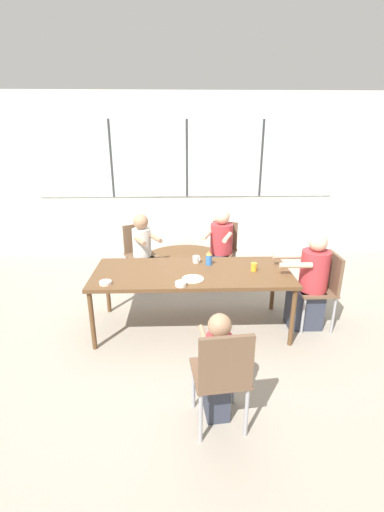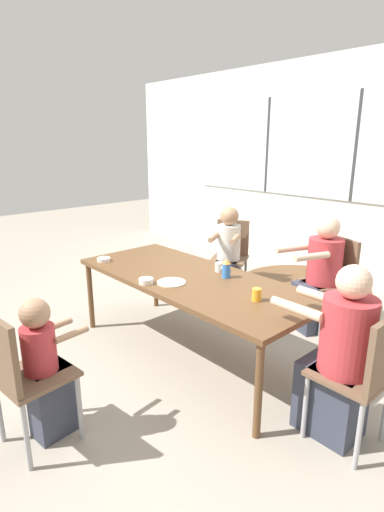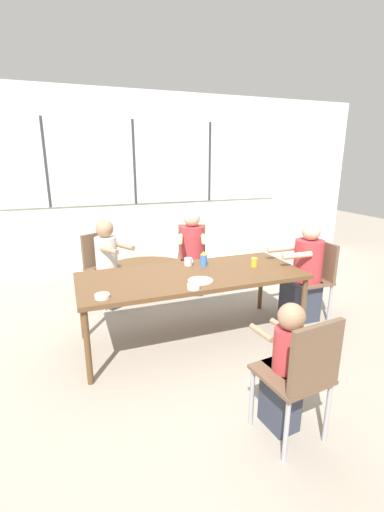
# 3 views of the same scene
# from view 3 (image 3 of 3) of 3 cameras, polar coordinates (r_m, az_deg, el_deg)

# --- Properties ---
(ground_plane) EXTENTS (16.00, 16.00, 0.00)m
(ground_plane) POSITION_cam_3_polar(r_m,az_deg,el_deg) (3.62, 0.00, -13.53)
(ground_plane) COLOR gray
(wall_back_with_windows) EXTENTS (8.40, 0.08, 2.80)m
(wall_back_with_windows) POSITION_cam_3_polar(r_m,az_deg,el_deg) (5.74, -9.56, 12.22)
(wall_back_with_windows) COLOR silver
(wall_back_with_windows) RESTS_ON ground_plane
(dining_table) EXTENTS (2.17, 0.89, 0.70)m
(dining_table) POSITION_cam_3_polar(r_m,az_deg,el_deg) (3.35, 0.00, -3.74)
(dining_table) COLOR brown
(dining_table) RESTS_ON ground_plane
(chair_for_woman_green_shirt) EXTENTS (0.55, 0.55, 0.89)m
(chair_for_woman_green_shirt) POSITION_cam_3_polar(r_m,az_deg,el_deg) (4.45, -15.00, -0.90)
(chair_for_woman_green_shirt) COLOR brown
(chair_for_woman_green_shirt) RESTS_ON ground_plane
(chair_for_man_blue_shirt) EXTENTS (0.40, 0.40, 0.89)m
(chair_for_man_blue_shirt) POSITION_cam_3_polar(r_m,az_deg,el_deg) (4.12, 20.05, -2.71)
(chair_for_man_blue_shirt) COLOR brown
(chair_for_man_blue_shirt) RESTS_ON ground_plane
(chair_for_man_teal_shirt) EXTENTS (0.51, 0.51, 0.89)m
(chair_for_man_teal_shirt) POSITION_cam_3_polar(r_m,az_deg,el_deg) (4.81, -0.02, 0.94)
(chair_for_man_teal_shirt) COLOR brown
(chair_for_man_teal_shirt) RESTS_ON ground_plane
(chair_for_toddler) EXTENTS (0.44, 0.44, 0.89)m
(chair_for_toddler) POSITION_cam_3_polar(r_m,az_deg,el_deg) (2.31, 17.96, -17.74)
(chair_for_toddler) COLOR brown
(chair_for_toddler) RESTS_ON ground_plane
(person_woman_green_shirt) EXTENTS (0.47, 0.55, 1.08)m
(person_woman_green_shirt) POSITION_cam_3_polar(r_m,az_deg,el_deg) (4.33, -13.72, -1.67)
(person_woman_green_shirt) COLOR #333847
(person_woman_green_shirt) RESTS_ON ground_plane
(person_man_blue_shirt) EXTENTS (0.60, 0.35, 1.13)m
(person_man_blue_shirt) POSITION_cam_3_polar(r_m,az_deg,el_deg) (4.02, 18.17, -3.37)
(person_man_blue_shirt) COLOR #333847
(person_man_blue_shirt) RESTS_ON ground_plane
(person_man_teal_shirt) EXTENTS (0.51, 0.66, 1.12)m
(person_man_teal_shirt) POSITION_cam_3_polar(r_m,az_deg,el_deg) (4.66, -0.02, 0.06)
(person_man_teal_shirt) COLOR #333847
(person_man_teal_shirt) RESTS_ON ground_plane
(person_toddler) EXTENTS (0.24, 0.39, 0.93)m
(person_toddler) POSITION_cam_3_polar(r_m,az_deg,el_deg) (2.45, 15.11, -17.90)
(person_toddler) COLOR #333847
(person_toddler) RESTS_ON ground_plane
(coffee_mug) EXTENTS (0.09, 0.08, 0.08)m
(coffee_mug) POSITION_cam_3_polar(r_m,az_deg,el_deg) (3.58, -0.61, -0.95)
(coffee_mug) COLOR beige
(coffee_mug) RESTS_ON dining_table
(sippy_cup) EXTENTS (0.07, 0.07, 0.16)m
(sippy_cup) POSITION_cam_3_polar(r_m,az_deg,el_deg) (3.55, 1.95, -0.40)
(sippy_cup) COLOR blue
(sippy_cup) RESTS_ON dining_table
(juice_glass) EXTENTS (0.07, 0.07, 0.09)m
(juice_glass) POSITION_cam_3_polar(r_m,az_deg,el_deg) (3.60, 10.33, -1.05)
(juice_glass) COLOR gold
(juice_glass) RESTS_ON dining_table
(bowl_white_shallow) EXTENTS (0.12, 0.12, 0.03)m
(bowl_white_shallow) POSITION_cam_3_polar(r_m,az_deg,el_deg) (2.86, -14.73, -6.50)
(bowl_white_shallow) COLOR silver
(bowl_white_shallow) RESTS_ON dining_table
(bowl_cereal) EXTENTS (0.12, 0.12, 0.04)m
(bowl_cereal) POSITION_cam_3_polar(r_m,az_deg,el_deg) (2.95, 0.29, -5.09)
(bowl_cereal) COLOR silver
(bowl_cereal) RESTS_ON dining_table
(plate_tortillas) EXTENTS (0.23, 0.23, 0.01)m
(plate_tortillas) POSITION_cam_3_polar(r_m,az_deg,el_deg) (3.14, 1.37, -4.12)
(plate_tortillas) COLOR beige
(plate_tortillas) RESTS_ON dining_table
(folded_table_stack) EXTENTS (1.48, 1.48, 0.18)m
(folded_table_stack) POSITION_cam_3_polar(r_m,az_deg,el_deg) (5.16, -7.56, -3.31)
(folded_table_stack) COLOR brown
(folded_table_stack) RESTS_ON ground_plane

